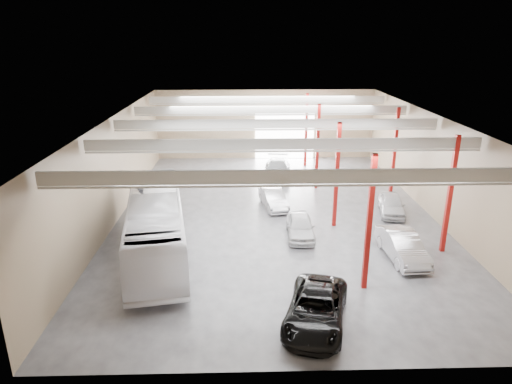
{
  "coord_description": "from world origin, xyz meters",
  "views": [
    {
      "loc": [
        -2.26,
        -30.18,
        12.15
      ],
      "look_at": [
        -1.43,
        -1.34,
        2.2
      ],
      "focal_mm": 32.0,
      "sensor_mm": 36.0,
      "label": 1
    }
  ],
  "objects_px": {
    "car_row_a": "(300,226)",
    "car_right_near": "(402,246)",
    "black_sedan": "(316,309)",
    "car_row_c": "(277,169)",
    "coach_bus": "(156,224)",
    "car_right_far": "(392,204)",
    "car_row_b": "(274,199)"
  },
  "relations": [
    {
      "from": "coach_bus",
      "to": "black_sedan",
      "type": "relative_size",
      "value": 2.39
    },
    {
      "from": "car_row_a",
      "to": "car_right_near",
      "type": "distance_m",
      "value": 6.31
    },
    {
      "from": "car_row_a",
      "to": "car_row_b",
      "type": "bearing_deg",
      "value": 106.77
    },
    {
      "from": "coach_bus",
      "to": "car_row_b",
      "type": "distance_m",
      "value": 10.3
    },
    {
      "from": "car_row_c",
      "to": "black_sedan",
      "type": "bearing_deg",
      "value": -84.77
    },
    {
      "from": "car_row_c",
      "to": "car_right_far",
      "type": "height_order",
      "value": "car_row_c"
    },
    {
      "from": "car_row_b",
      "to": "car_row_c",
      "type": "distance_m",
      "value": 7.55
    },
    {
      "from": "black_sedan",
      "to": "car_row_c",
      "type": "distance_m",
      "value": 22.0
    },
    {
      "from": "car_row_a",
      "to": "coach_bus",
      "type": "bearing_deg",
      "value": -165.14
    },
    {
      "from": "car_row_c",
      "to": "car_right_near",
      "type": "height_order",
      "value": "car_row_c"
    },
    {
      "from": "car_row_a",
      "to": "car_row_c",
      "type": "height_order",
      "value": "car_row_c"
    },
    {
      "from": "black_sedan",
      "to": "car_row_b",
      "type": "bearing_deg",
      "value": 109.13
    },
    {
      "from": "car_row_c",
      "to": "coach_bus",
      "type": "bearing_deg",
      "value": -114.09
    },
    {
      "from": "coach_bus",
      "to": "black_sedan",
      "type": "distance_m",
      "value": 11.09
    },
    {
      "from": "car_right_near",
      "to": "car_right_far",
      "type": "xyz_separation_m",
      "value": [
        1.55,
        6.9,
        -0.07
      ]
    },
    {
      "from": "coach_bus",
      "to": "car_right_near",
      "type": "xyz_separation_m",
      "value": [
        14.12,
        -1.24,
        -1.02
      ]
    },
    {
      "from": "black_sedan",
      "to": "car_row_c",
      "type": "xyz_separation_m",
      "value": [
        -0.09,
        22.0,
        0.05
      ]
    },
    {
      "from": "black_sedan",
      "to": "car_right_near",
      "type": "relative_size",
      "value": 1.14
    },
    {
      "from": "car_row_c",
      "to": "car_right_near",
      "type": "bearing_deg",
      "value": -64.45
    },
    {
      "from": "car_right_near",
      "to": "car_right_far",
      "type": "height_order",
      "value": "car_right_near"
    },
    {
      "from": "coach_bus",
      "to": "car_right_far",
      "type": "xyz_separation_m",
      "value": [
        15.67,
        5.66,
        -1.09
      ]
    },
    {
      "from": "car_row_b",
      "to": "car_row_c",
      "type": "xyz_separation_m",
      "value": [
        0.84,
        7.5,
        0.12
      ]
    },
    {
      "from": "car_row_c",
      "to": "car_right_near",
      "type": "distance_m",
      "value": 16.99
    },
    {
      "from": "black_sedan",
      "to": "car_row_a",
      "type": "distance_m",
      "value": 9.29
    },
    {
      "from": "black_sedan",
      "to": "car_right_far",
      "type": "distance_m",
      "value": 14.97
    },
    {
      "from": "car_row_a",
      "to": "car_row_c",
      "type": "bearing_deg",
      "value": 94.57
    },
    {
      "from": "car_row_a",
      "to": "car_right_far",
      "type": "xyz_separation_m",
      "value": [
        7.0,
        3.72,
        0.0
      ]
    },
    {
      "from": "coach_bus",
      "to": "car_row_c",
      "type": "bearing_deg",
      "value": 51.03
    },
    {
      "from": "black_sedan",
      "to": "car_row_c",
      "type": "bearing_deg",
      "value": 105.7
    },
    {
      "from": "car_row_b",
      "to": "car_right_far",
      "type": "height_order",
      "value": "car_right_far"
    },
    {
      "from": "car_row_a",
      "to": "black_sedan",
      "type": "bearing_deg",
      "value": -90.36
    },
    {
      "from": "coach_bus",
      "to": "car_row_c",
      "type": "height_order",
      "value": "coach_bus"
    }
  ]
}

